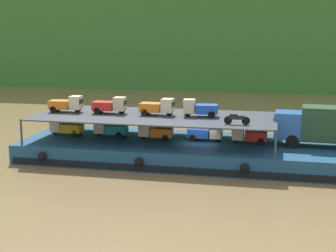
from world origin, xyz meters
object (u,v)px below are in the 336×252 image
(covered_lorry, at_px, (323,125))
(mini_truck_lower_mid, at_px, (155,131))
(cargo_barge, at_px, (200,151))
(mini_truck_lower_bow, at_px, (249,135))
(mini_truck_upper_fore, at_px, (158,107))
(mini_truck_lower_stern, at_px, (66,127))
(motorcycle_upper_port, at_px, (237,119))
(mini_truck_lower_aft, at_px, (110,128))
(mini_truck_upper_mid, at_px, (110,105))
(mini_truck_upper_bow, at_px, (200,108))
(mini_truck_upper_stern, at_px, (66,104))
(mini_truck_lower_fore, at_px, (206,132))

(covered_lorry, relative_size, mini_truck_lower_mid, 2.87)
(cargo_barge, bearing_deg, mini_truck_lower_mid, 176.57)
(mini_truck_lower_bow, bearing_deg, covered_lorry, -0.78)
(mini_truck_upper_fore, bearing_deg, mini_truck_lower_stern, -179.84)
(mini_truck_lower_bow, bearing_deg, mini_truck_upper_fore, -178.41)
(mini_truck_lower_stern, xyz_separation_m, motorcycle_upper_port, (14.59, -2.65, 1.74))
(motorcycle_upper_port, bearing_deg, covered_lorry, 23.81)
(mini_truck_lower_stern, relative_size, motorcycle_upper_port, 1.44)
(mini_truck_lower_aft, bearing_deg, mini_truck_upper_mid, -66.35)
(covered_lorry, distance_m, mini_truck_upper_fore, 12.98)
(cargo_barge, relative_size, mini_truck_upper_bow, 10.27)
(mini_truck_lower_aft, relative_size, mini_truck_lower_mid, 1.00)
(covered_lorry, bearing_deg, mini_truck_lower_stern, -179.59)
(mini_truck_lower_stern, distance_m, mini_truck_lower_aft, 3.86)
(mini_truck_lower_bow, xyz_separation_m, motorcycle_upper_port, (-0.77, -2.88, 1.74))
(cargo_barge, height_order, mini_truck_lower_stern, mini_truck_lower_stern)
(mini_truck_lower_stern, xyz_separation_m, mini_truck_lower_bow, (15.36, 0.23, 0.00))
(mini_truck_upper_stern, height_order, mini_truck_upper_fore, same)
(covered_lorry, xyz_separation_m, mini_truck_lower_stern, (-20.94, -0.15, -1.00))
(mini_truck_lower_stern, distance_m, mini_truck_lower_mid, 7.81)
(mini_truck_lower_aft, distance_m, mini_truck_lower_bow, 11.51)
(mini_truck_lower_aft, height_order, motorcycle_upper_port, motorcycle_upper_port)
(mini_truck_lower_bow, height_order, mini_truck_upper_fore, mini_truck_upper_fore)
(mini_truck_lower_bow, xyz_separation_m, mini_truck_upper_stern, (-15.20, -0.34, 2.00))
(mini_truck_lower_fore, height_order, mini_truck_upper_mid, mini_truck_upper_mid)
(mini_truck_upper_stern, height_order, motorcycle_upper_port, mini_truck_upper_stern)
(cargo_barge, bearing_deg, mini_truck_upper_stern, 179.16)
(mini_truck_upper_fore, xyz_separation_m, motorcycle_upper_port, (6.59, -2.67, -0.26))
(mini_truck_lower_stern, bearing_deg, cargo_barge, -1.41)
(mini_truck_upper_fore, height_order, mini_truck_upper_bow, same)
(mini_truck_lower_aft, xyz_separation_m, mini_truck_upper_stern, (-3.69, -0.38, 2.00))
(mini_truck_upper_stern, bearing_deg, covered_lorry, 0.74)
(mini_truck_lower_mid, bearing_deg, mini_truck_lower_aft, 175.39)
(motorcycle_upper_port, bearing_deg, mini_truck_lower_mid, 159.08)
(mini_truck_upper_stern, distance_m, mini_truck_upper_mid, 3.81)
(mini_truck_lower_aft, distance_m, motorcycle_upper_port, 11.26)
(mini_truck_lower_fore, distance_m, mini_truck_upper_bow, 2.07)
(mini_truck_lower_bow, bearing_deg, mini_truck_lower_fore, 178.58)
(mini_truck_lower_stern, xyz_separation_m, mini_truck_lower_fore, (11.92, 0.31, 0.00))
(mini_truck_lower_stern, bearing_deg, mini_truck_upper_mid, -0.18)
(mini_truck_upper_mid, bearing_deg, mini_truck_upper_stern, -178.44)
(mini_truck_lower_stern, height_order, mini_truck_lower_fore, same)
(mini_truck_upper_mid, bearing_deg, mini_truck_lower_stern, 179.82)
(mini_truck_upper_stern, bearing_deg, mini_truck_lower_bow, 1.29)
(mini_truck_lower_aft, xyz_separation_m, mini_truck_lower_mid, (3.96, -0.32, 0.00))
(mini_truck_upper_stern, height_order, mini_truck_upper_mid, same)
(mini_truck_lower_aft, bearing_deg, mini_truck_lower_bow, -0.17)
(covered_lorry, relative_size, mini_truck_lower_aft, 2.86)
(cargo_barge, distance_m, mini_truck_lower_stern, 11.68)
(mini_truck_lower_fore, bearing_deg, covered_lorry, -1.02)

